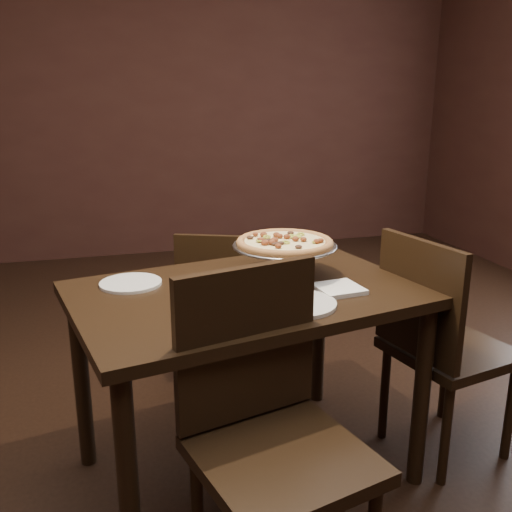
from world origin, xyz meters
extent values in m
cube|color=black|center=(0.00, 0.00, -0.01)|extent=(6.00, 7.00, 0.02)
cube|color=black|center=(0.00, 3.51, 1.40)|extent=(6.00, 0.02, 2.80)
cube|color=black|center=(0.06, 0.02, 0.77)|extent=(1.41, 1.08, 0.04)
cylinder|color=black|center=(-0.43, -0.45, 0.37)|extent=(0.06, 0.06, 0.75)
cylinder|color=black|center=(0.69, -0.22, 0.37)|extent=(0.06, 0.06, 0.75)
cylinder|color=black|center=(-0.57, 0.26, 0.37)|extent=(0.06, 0.06, 0.75)
cylinder|color=black|center=(0.55, 0.48, 0.37)|extent=(0.06, 0.06, 0.75)
cylinder|color=silver|center=(0.24, 0.12, 0.79)|extent=(0.14, 0.14, 0.01)
cylinder|color=silver|center=(0.24, 0.12, 0.85)|extent=(0.03, 0.03, 0.11)
cylinder|color=silver|center=(0.24, 0.12, 0.91)|extent=(0.10, 0.10, 0.01)
cylinder|color=gray|center=(0.24, 0.12, 0.92)|extent=(0.40, 0.40, 0.01)
torus|color=gray|center=(0.24, 0.12, 0.92)|extent=(0.41, 0.41, 0.01)
cylinder|color=brown|center=(0.24, 0.12, 0.93)|extent=(0.37, 0.37, 0.01)
torus|color=brown|center=(0.24, 0.12, 0.93)|extent=(0.38, 0.38, 0.03)
cylinder|color=#E7CA7E|center=(0.24, 0.12, 0.94)|extent=(0.32, 0.32, 0.01)
cylinder|color=beige|center=(-0.17, -0.22, 0.83)|extent=(0.06, 0.06, 0.08)
cylinder|color=silver|center=(-0.17, -0.22, 0.88)|extent=(0.07, 0.07, 0.02)
ellipsoid|color=silver|center=(-0.17, -0.22, 0.90)|extent=(0.04, 0.04, 0.01)
cylinder|color=maroon|center=(0.06, -0.13, 0.83)|extent=(0.06, 0.06, 0.08)
cylinder|color=silver|center=(0.06, -0.13, 0.88)|extent=(0.07, 0.07, 0.02)
ellipsoid|color=silver|center=(0.06, -0.13, 0.90)|extent=(0.04, 0.04, 0.01)
cylinder|color=black|center=(-0.15, -0.07, 0.82)|extent=(0.09, 0.09, 0.06)
cube|color=#D0BB78|center=(-0.17, -0.07, 0.83)|extent=(0.04, 0.04, 0.06)
cube|color=#D0BB78|center=(-0.14, -0.07, 0.83)|extent=(0.04, 0.04, 0.06)
cube|color=white|center=(0.38, -0.09, 0.80)|extent=(0.18, 0.18, 0.02)
cylinder|color=white|center=(-0.36, 0.19, 0.80)|extent=(0.24, 0.24, 0.01)
cylinder|color=white|center=(0.18, -0.19, 0.80)|extent=(0.28, 0.28, 0.01)
cone|color=silver|center=(0.22, 0.02, 0.92)|extent=(0.14, 0.14, 0.00)
cylinder|color=black|center=(0.22, 0.02, 0.93)|extent=(0.08, 0.10, 0.02)
cube|color=black|center=(0.14, 0.82, 0.40)|extent=(0.52, 0.52, 0.04)
cube|color=black|center=(0.07, 0.65, 0.64)|extent=(0.38, 0.18, 0.41)
cylinder|color=black|center=(0.35, 0.90, 0.19)|extent=(0.03, 0.03, 0.39)
cylinder|color=black|center=(0.05, 1.02, 0.19)|extent=(0.03, 0.03, 0.39)
cylinder|color=black|center=(0.22, 0.61, 0.19)|extent=(0.03, 0.03, 0.39)
cylinder|color=black|center=(-0.07, 0.73, 0.19)|extent=(0.03, 0.03, 0.39)
cube|color=black|center=(0.00, -0.59, 0.48)|extent=(0.57, 0.57, 0.04)
cube|color=black|center=(-0.05, -0.38, 0.76)|extent=(0.46, 0.15, 0.49)
cylinder|color=black|center=(0.14, -0.36, 0.23)|extent=(0.04, 0.04, 0.46)
cube|color=black|center=(0.92, -0.05, 0.46)|extent=(0.53, 0.53, 0.04)
cube|color=black|center=(0.72, -0.09, 0.73)|extent=(0.12, 0.45, 0.47)
cylinder|color=black|center=(1.14, -0.19, 0.22)|extent=(0.04, 0.04, 0.44)
cylinder|color=black|center=(1.06, 0.16, 0.22)|extent=(0.04, 0.04, 0.44)
cylinder|color=black|center=(0.78, -0.26, 0.22)|extent=(0.04, 0.04, 0.44)
cylinder|color=black|center=(0.71, 0.09, 0.22)|extent=(0.04, 0.04, 0.44)
camera|label=1|loc=(-0.45, -1.93, 1.50)|focal=40.00mm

